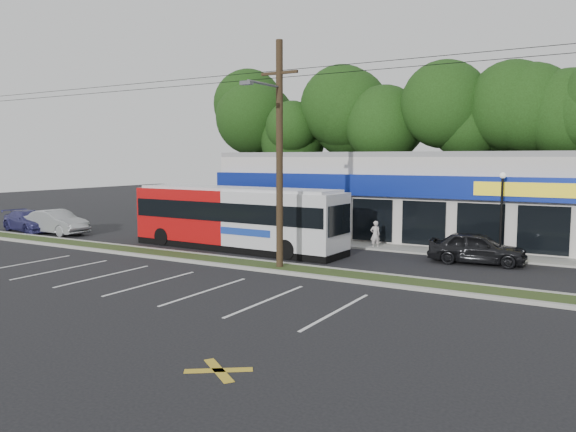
% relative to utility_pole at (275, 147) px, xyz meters
% --- Properties ---
extents(ground, '(120.00, 120.00, 0.00)m').
position_rel_utility_pole_xyz_m(ground, '(-2.83, -0.93, -5.41)').
color(ground, black).
rests_on(ground, ground).
extents(grass_strip, '(40.00, 1.60, 0.12)m').
position_rel_utility_pole_xyz_m(grass_strip, '(-2.83, 0.07, -5.35)').
color(grass_strip, '#2A3917').
rests_on(grass_strip, ground).
extents(curb_south, '(40.00, 0.25, 0.14)m').
position_rel_utility_pole_xyz_m(curb_south, '(-2.83, -0.78, -5.34)').
color(curb_south, '#9E9E93').
rests_on(curb_south, ground).
extents(curb_north, '(40.00, 0.25, 0.14)m').
position_rel_utility_pole_xyz_m(curb_north, '(-2.83, 0.92, -5.34)').
color(curb_north, '#9E9E93').
rests_on(curb_north, ground).
extents(sidewalk, '(32.00, 2.20, 0.10)m').
position_rel_utility_pole_xyz_m(sidewalk, '(2.17, 8.07, -5.36)').
color(sidewalk, '#9E9E93').
rests_on(sidewalk, ground).
extents(strip_mall, '(25.00, 12.55, 5.30)m').
position_rel_utility_pole_xyz_m(strip_mall, '(2.67, 14.99, -2.76)').
color(strip_mall, beige).
rests_on(strip_mall, ground).
extents(utility_pole, '(50.00, 2.77, 10.00)m').
position_rel_utility_pole_xyz_m(utility_pole, '(0.00, 0.00, 0.00)').
color(utility_pole, black).
rests_on(utility_pole, ground).
extents(lamp_post, '(0.30, 0.30, 4.25)m').
position_rel_utility_pole_xyz_m(lamp_post, '(8.17, 7.87, -2.74)').
color(lamp_post, black).
rests_on(lamp_post, ground).
extents(tree_line, '(46.76, 6.76, 11.83)m').
position_rel_utility_pole_xyz_m(tree_line, '(1.17, 25.07, 3.00)').
color(tree_line, black).
rests_on(tree_line, ground).
extents(metrobus, '(12.63, 3.10, 3.37)m').
position_rel_utility_pole_xyz_m(metrobus, '(-4.71, 3.57, -3.63)').
color(metrobus, '#B20D0E').
rests_on(metrobus, ground).
extents(car_dark, '(4.57, 2.21, 1.50)m').
position_rel_utility_pole_xyz_m(car_dark, '(7.48, 5.86, -4.66)').
color(car_dark, black).
rests_on(car_dark, ground).
extents(car_silver, '(4.80, 1.78, 1.57)m').
position_rel_utility_pole_xyz_m(car_silver, '(-18.34, 2.57, -4.63)').
color(car_silver, '#94979B').
rests_on(car_silver, ground).
extents(car_blue, '(5.16, 2.85, 1.42)m').
position_rel_utility_pole_xyz_m(car_blue, '(-21.16, 2.57, -4.71)').
color(car_blue, navy).
rests_on(car_blue, ground).
extents(pedestrian_a, '(0.66, 0.65, 1.53)m').
position_rel_utility_pole_xyz_m(pedestrian_a, '(1.73, 7.57, -4.65)').
color(pedestrian_a, beige).
rests_on(pedestrian_a, ground).
extents(pedestrian_b, '(1.01, 0.87, 1.82)m').
position_rel_utility_pole_xyz_m(pedestrian_b, '(-0.83, 7.57, -4.50)').
color(pedestrian_b, '#B8ACA6').
rests_on(pedestrian_b, ground).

